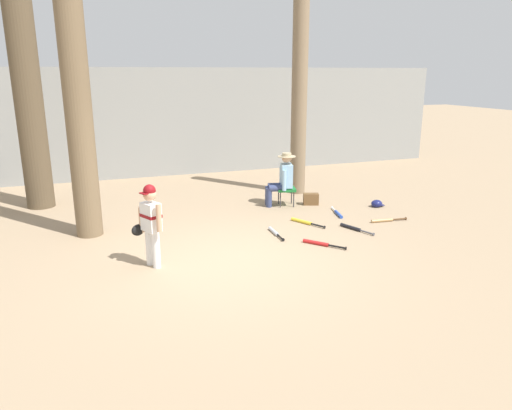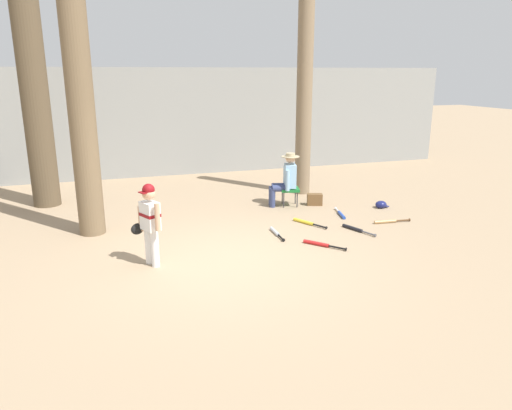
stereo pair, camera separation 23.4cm
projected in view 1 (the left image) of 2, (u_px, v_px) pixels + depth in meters
name	position (u px, v px, depth m)	size (l,w,h in m)	color
ground_plane	(230.00, 261.00, 7.67)	(60.00, 60.00, 0.00)	#9E8466
concrete_back_wall	(158.00, 123.00, 13.68)	(18.00, 0.36, 3.05)	gray
tree_near_player	(78.00, 107.00, 8.30)	(0.76, 0.76, 5.47)	brown
tree_behind_spectator	(299.00, 110.00, 11.51)	(0.62, 0.62, 4.72)	#7F6B51
young_ballplayer	(150.00, 220.00, 7.29)	(0.48, 0.54, 1.31)	white
folding_stool	(286.00, 190.00, 10.77)	(0.49, 0.49, 0.41)	#196B2D
seated_spectator	(282.00, 178.00, 10.69)	(0.68, 0.54, 1.20)	navy
handbag_beside_stool	(311.00, 199.00, 10.90)	(0.34, 0.18, 0.26)	brown
tree_far_left	(27.00, 85.00, 10.07)	(0.85, 0.85, 6.15)	brown
bat_wood_tan	(385.00, 220.00, 9.67)	(0.78, 0.13, 0.07)	tan
bat_black_composite	(353.00, 228.00, 9.19)	(0.33, 0.75, 0.07)	black
bat_aluminum_silver	(275.00, 232.00, 8.94)	(0.08, 0.71, 0.07)	#B7BCC6
bat_blue_youth	(338.00, 213.00, 10.14)	(0.23, 0.73, 0.07)	#2347AD
bat_red_barrel	(319.00, 243.00, 8.37)	(0.56, 0.64, 0.07)	red
bat_yellow_trainer	(304.00, 222.00, 9.57)	(0.43, 0.75, 0.07)	yellow
batting_helmet_navy	(377.00, 204.00, 10.73)	(0.30, 0.23, 0.17)	navy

